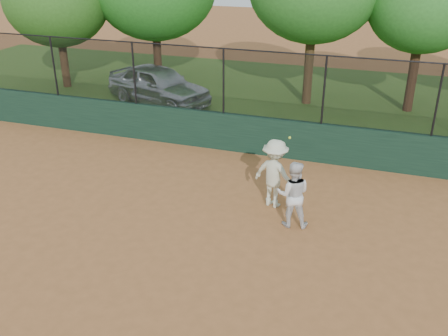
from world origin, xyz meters
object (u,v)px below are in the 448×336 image
(parked_car, at_px, (159,85))
(tree_3, at_px, (424,5))
(tree_0, at_px, (56,0))
(player_main, at_px, (275,174))
(player_second, at_px, (293,194))

(parked_car, relative_size, tree_3, 0.80)
(tree_0, distance_m, tree_3, 14.60)
(parked_car, height_order, tree_0, tree_0)
(player_main, bearing_deg, player_second, -51.85)
(parked_car, relative_size, tree_0, 0.80)
(parked_car, bearing_deg, player_main, -117.21)
(parked_car, xyz_separation_m, player_second, (6.97, -7.54, 0.03))
(player_second, xyz_separation_m, tree_0, (-12.00, 8.51, 2.93))
(parked_car, xyz_separation_m, player_main, (6.36, -6.75, 0.10))
(player_second, xyz_separation_m, player_main, (-0.62, 0.79, 0.07))
(parked_car, xyz_separation_m, tree_0, (-5.03, 0.97, 2.96))
(tree_3, bearing_deg, player_main, -109.35)
(player_main, distance_m, tree_3, 10.02)
(parked_car, distance_m, tree_0, 5.91)
(player_main, height_order, tree_3, tree_3)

